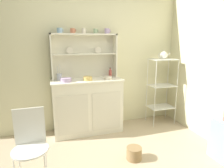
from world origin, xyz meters
TOP-DOWN VIEW (x-y plane):
  - wall_back at (0.00, 1.62)m, footprint 3.84×0.05m
  - hutch_cabinet at (-0.12, 1.37)m, footprint 1.15×0.45m
  - hutch_shelf_unit at (-0.12, 1.53)m, footprint 1.08×0.18m
  - bakers_rack at (1.26, 1.32)m, footprint 0.46×0.32m
  - wire_chair at (-0.93, 0.29)m, footprint 0.36×0.36m
  - floor_basket at (0.30, 0.38)m, footprint 0.20×0.20m
  - cup_sky_0 at (-0.50, 1.49)m, footprint 0.10×0.08m
  - cup_terracotta_1 at (-0.30, 1.49)m, footprint 0.09×0.07m
  - cup_cream_2 at (-0.12, 1.49)m, footprint 0.08×0.06m
  - cup_sage_3 at (0.07, 1.49)m, footprint 0.08×0.06m
  - cup_lilac_4 at (0.27, 1.49)m, footprint 0.10×0.08m
  - bowl_mixing_large at (-0.45, 1.29)m, footprint 0.17×0.17m
  - bowl_floral_medium at (-0.12, 1.29)m, footprint 0.14×0.14m
  - bowl_cream_small at (0.22, 1.29)m, footprint 0.13×0.13m
  - jam_bottle at (0.31, 1.45)m, footprint 0.05×0.05m
  - utensil_jar at (-0.54, 1.45)m, footprint 0.08×0.08m
  - porcelain_teapot at (1.26, 1.32)m, footprint 0.23×0.14m

SIDE VIEW (x-z plane):
  - floor_basket at x=0.30m, z-range 0.00..0.17m
  - hutch_cabinet at x=-0.12m, z-range 0.01..0.92m
  - wire_chair at x=-0.93m, z-range 0.09..0.94m
  - bakers_rack at x=1.26m, z-range 0.15..1.36m
  - bowl_cream_small at x=0.22m, z-range 0.91..0.96m
  - bowl_mixing_large at x=-0.45m, z-range 0.91..0.97m
  - bowl_floral_medium at x=-0.12m, z-range 0.91..0.97m
  - utensil_jar at x=-0.54m, z-range 0.84..1.09m
  - jam_bottle at x=0.31m, z-range 0.89..1.06m
  - wall_back at x=0.00m, z-range 0.00..2.50m
  - porcelain_teapot at x=1.26m, z-range 1.20..1.36m
  - hutch_shelf_unit at x=-0.12m, z-range 0.97..1.70m
  - cup_sage_3 at x=0.07m, z-range 1.64..1.72m
  - cup_terracotta_1 at x=-0.30m, z-range 1.64..1.72m
  - cup_sky_0 at x=-0.50m, z-range 1.64..1.72m
  - cup_cream_2 at x=-0.12m, z-range 1.64..1.73m
  - cup_lilac_4 at x=0.27m, z-range 1.64..1.73m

